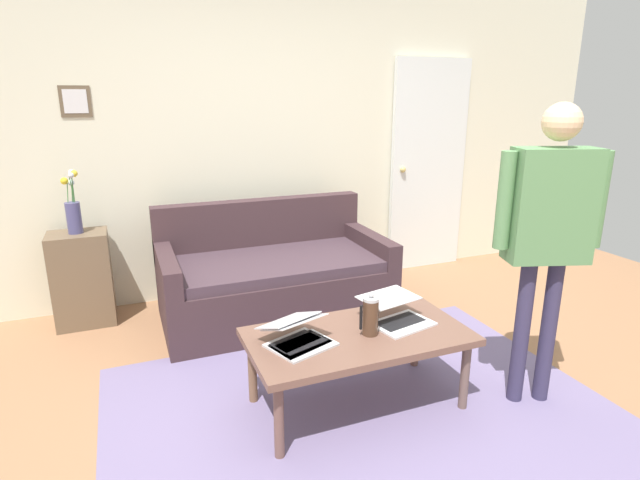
# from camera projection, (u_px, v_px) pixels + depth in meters

# --- Properties ---
(ground_plane) EXTENTS (7.68, 7.68, 0.00)m
(ground_plane) POSITION_uv_depth(u_px,v_px,m) (378.00, 415.00, 2.78)
(ground_plane) COLOR #9A6B4A
(area_rug) EXTENTS (2.75, 2.09, 0.01)m
(area_rug) POSITION_uv_depth(u_px,v_px,m) (365.00, 413.00, 2.79)
(area_rug) COLOR slate
(area_rug) RESTS_ON ground_plane
(back_wall) EXTENTS (7.04, 0.11, 2.70)m
(back_wall) POSITION_uv_depth(u_px,v_px,m) (263.00, 138.00, 4.37)
(back_wall) COLOR beige
(back_wall) RESTS_ON ground_plane
(interior_door) EXTENTS (0.82, 0.09, 2.05)m
(interior_door) POSITION_uv_depth(u_px,v_px,m) (428.00, 167.00, 4.97)
(interior_door) COLOR silver
(interior_door) RESTS_ON ground_plane
(couch) EXTENTS (1.73, 0.93, 0.88)m
(couch) POSITION_uv_depth(u_px,v_px,m) (274.00, 279.00, 3.99)
(couch) COLOR #3D292D
(couch) RESTS_ON ground_plane
(coffee_table) EXTENTS (1.22, 0.64, 0.45)m
(coffee_table) POSITION_uv_depth(u_px,v_px,m) (358.00, 341.00, 2.77)
(coffee_table) COLOR brown
(coffee_table) RESTS_ON ground_plane
(laptop_left) EXTENTS (0.40, 0.42, 0.13)m
(laptop_left) POSITION_uv_depth(u_px,v_px,m) (397.00, 314.00, 2.88)
(laptop_left) COLOR silver
(laptop_left) RESTS_ON coffee_table
(laptop_center) EXTENTS (0.38, 0.37, 0.15)m
(laptop_center) POSITION_uv_depth(u_px,v_px,m) (300.00, 337.00, 2.62)
(laptop_center) COLOR silver
(laptop_center) RESTS_ON coffee_table
(laptop_right) EXTENTS (0.39, 0.38, 0.15)m
(laptop_right) POSITION_uv_depth(u_px,v_px,m) (294.00, 335.00, 2.64)
(laptop_right) COLOR silver
(laptop_right) RESTS_ON coffee_table
(french_press) EXTENTS (0.11, 0.09, 0.24)m
(french_press) POSITION_uv_depth(u_px,v_px,m) (370.00, 316.00, 2.72)
(french_press) COLOR #4C3323
(french_press) RESTS_ON coffee_table
(side_shelf) EXTENTS (0.42, 0.32, 0.72)m
(side_shelf) POSITION_uv_depth(u_px,v_px,m) (82.00, 279.00, 3.82)
(side_shelf) COLOR brown
(side_shelf) RESTS_ON ground_plane
(flower_vase) EXTENTS (0.12, 0.10, 0.47)m
(flower_vase) POSITION_uv_depth(u_px,v_px,m) (73.00, 211.00, 3.68)
(flower_vase) COLOR #474575
(flower_vase) RESTS_ON side_shelf
(person_standing) EXTENTS (0.58, 0.31, 1.67)m
(person_standing) POSITION_uv_depth(u_px,v_px,m) (549.00, 220.00, 2.64)
(person_standing) COLOR #35304D
(person_standing) RESTS_ON ground_plane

